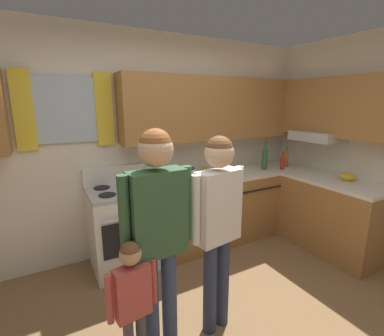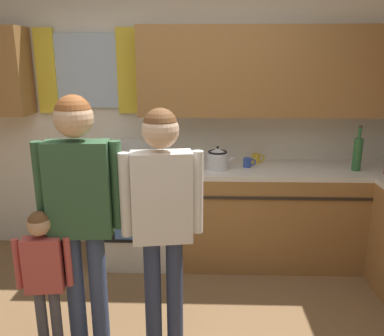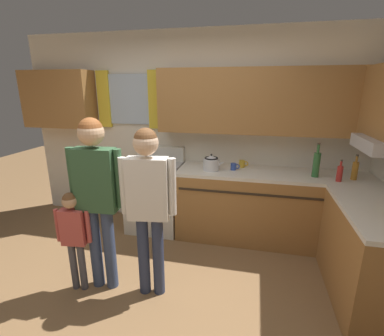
{
  "view_description": "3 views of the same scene",
  "coord_description": "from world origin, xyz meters",
  "px_view_note": "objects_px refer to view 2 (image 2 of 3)",
  "views": [
    {
      "loc": [
        -1.06,
        -1.29,
        1.8
      ],
      "look_at": [
        0.15,
        0.91,
        1.2
      ],
      "focal_mm": 25.73,
      "sensor_mm": 36.0,
      "label": 1
    },
    {
      "loc": [
        0.28,
        -1.91,
        1.84
      ],
      "look_at": [
        0.2,
        0.66,
        1.13
      ],
      "focal_mm": 37.22,
      "sensor_mm": 36.0,
      "label": 2
    },
    {
      "loc": [
        0.9,
        -1.82,
        1.89
      ],
      "look_at": [
        0.35,
        0.61,
        1.17
      ],
      "focal_mm": 26.13,
      "sensor_mm": 36.0,
      "label": 3
    }
  ],
  "objects_px": {
    "stove_oven": "(133,211)",
    "bottle_wine_green": "(357,153)",
    "stovetop_kettle": "(218,159)",
    "small_child": "(44,270)",
    "adult_holding_child": "(80,199)",
    "adult_in_plaid": "(162,207)",
    "mug_mustard_yellow": "(256,158)",
    "mug_cobalt_blue": "(248,162)"
  },
  "relations": [
    {
      "from": "stove_oven",
      "to": "bottle_wine_green",
      "type": "relative_size",
      "value": 2.79
    },
    {
      "from": "stovetop_kettle",
      "to": "small_child",
      "type": "distance_m",
      "value": 1.72
    },
    {
      "from": "stove_oven",
      "to": "adult_holding_child",
      "type": "distance_m",
      "value": 1.39
    },
    {
      "from": "stove_oven",
      "to": "adult_in_plaid",
      "type": "height_order",
      "value": "adult_in_plaid"
    },
    {
      "from": "stove_oven",
      "to": "small_child",
      "type": "xyz_separation_m",
      "value": [
        -0.3,
        -1.36,
        0.16
      ]
    },
    {
      "from": "mug_mustard_yellow",
      "to": "mug_cobalt_blue",
      "type": "distance_m",
      "value": 0.18
    },
    {
      "from": "adult_in_plaid",
      "to": "stovetop_kettle",
      "type": "bearing_deg",
      "value": 72.7
    },
    {
      "from": "mug_mustard_yellow",
      "to": "stovetop_kettle",
      "type": "xyz_separation_m",
      "value": [
        -0.37,
        -0.22,
        0.05
      ]
    },
    {
      "from": "mug_mustard_yellow",
      "to": "small_child",
      "type": "height_order",
      "value": "small_child"
    },
    {
      "from": "stove_oven",
      "to": "mug_cobalt_blue",
      "type": "height_order",
      "value": "stove_oven"
    },
    {
      "from": "mug_cobalt_blue",
      "to": "small_child",
      "type": "bearing_deg",
      "value": -134.59
    },
    {
      "from": "mug_mustard_yellow",
      "to": "mug_cobalt_blue",
      "type": "height_order",
      "value": "mug_mustard_yellow"
    },
    {
      "from": "mug_cobalt_blue",
      "to": "small_child",
      "type": "height_order",
      "value": "small_child"
    },
    {
      "from": "mug_mustard_yellow",
      "to": "stove_oven",
      "type": "bearing_deg",
      "value": -172.37
    },
    {
      "from": "mug_cobalt_blue",
      "to": "stovetop_kettle",
      "type": "relative_size",
      "value": 0.42
    },
    {
      "from": "bottle_wine_green",
      "to": "mug_cobalt_blue",
      "type": "xyz_separation_m",
      "value": [
        -0.93,
        0.07,
        -0.11
      ]
    },
    {
      "from": "adult_holding_child",
      "to": "adult_in_plaid",
      "type": "distance_m",
      "value": 0.49
    },
    {
      "from": "stove_oven",
      "to": "adult_in_plaid",
      "type": "relative_size",
      "value": 0.7
    },
    {
      "from": "mug_cobalt_blue",
      "to": "bottle_wine_green",
      "type": "bearing_deg",
      "value": -4.34
    },
    {
      "from": "small_child",
      "to": "stovetop_kettle",
      "type": "bearing_deg",
      "value": 50.35
    },
    {
      "from": "adult_holding_child",
      "to": "bottle_wine_green",
      "type": "bearing_deg",
      "value": 30.15
    },
    {
      "from": "mug_cobalt_blue",
      "to": "stove_oven",
      "type": "bearing_deg",
      "value": -179.75
    },
    {
      "from": "mug_mustard_yellow",
      "to": "adult_in_plaid",
      "type": "height_order",
      "value": "adult_in_plaid"
    },
    {
      "from": "mug_mustard_yellow",
      "to": "adult_holding_child",
      "type": "height_order",
      "value": "adult_holding_child"
    },
    {
      "from": "mug_mustard_yellow",
      "to": "small_child",
      "type": "bearing_deg",
      "value": -133.59
    },
    {
      "from": "mug_cobalt_blue",
      "to": "stovetop_kettle",
      "type": "distance_m",
      "value": 0.29
    },
    {
      "from": "stove_oven",
      "to": "bottle_wine_green",
      "type": "distance_m",
      "value": 2.07
    },
    {
      "from": "mug_mustard_yellow",
      "to": "bottle_wine_green",
      "type": "bearing_deg",
      "value": -14.66
    },
    {
      "from": "stove_oven",
      "to": "mug_mustard_yellow",
      "type": "height_order",
      "value": "stove_oven"
    },
    {
      "from": "adult_holding_child",
      "to": "stove_oven",
      "type": "bearing_deg",
      "value": 86.5
    },
    {
      "from": "stove_oven",
      "to": "mug_cobalt_blue",
      "type": "bearing_deg",
      "value": 0.25
    },
    {
      "from": "bottle_wine_green",
      "to": "adult_holding_child",
      "type": "height_order",
      "value": "adult_holding_child"
    },
    {
      "from": "mug_mustard_yellow",
      "to": "stovetop_kettle",
      "type": "relative_size",
      "value": 0.44
    },
    {
      "from": "stovetop_kettle",
      "to": "bottle_wine_green",
      "type": "bearing_deg",
      "value": 0.0
    },
    {
      "from": "stovetop_kettle",
      "to": "adult_holding_child",
      "type": "distance_m",
      "value": 1.47
    },
    {
      "from": "mug_cobalt_blue",
      "to": "adult_in_plaid",
      "type": "relative_size",
      "value": 0.07
    },
    {
      "from": "bottle_wine_green",
      "to": "mug_cobalt_blue",
      "type": "distance_m",
      "value": 0.94
    },
    {
      "from": "stove_oven",
      "to": "stovetop_kettle",
      "type": "height_order",
      "value": "stovetop_kettle"
    },
    {
      "from": "stove_oven",
      "to": "adult_holding_child",
      "type": "bearing_deg",
      "value": -93.5
    },
    {
      "from": "stove_oven",
      "to": "mug_mustard_yellow",
      "type": "relative_size",
      "value": 9.15
    },
    {
      "from": "stove_oven",
      "to": "adult_holding_child",
      "type": "relative_size",
      "value": 0.67
    },
    {
      "from": "adult_in_plaid",
      "to": "adult_holding_child",
      "type": "bearing_deg",
      "value": -178.32
    }
  ]
}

